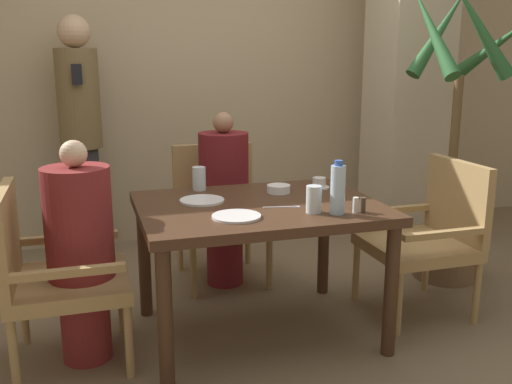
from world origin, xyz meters
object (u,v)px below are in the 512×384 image
plate_main_right (202,200)px  teacup_with_saucer (319,183)px  water_bottle (338,189)px  glass_tall_near (199,179)px  diner_in_left_chair (81,251)px  chair_right_side (430,232)px  standing_host (81,131)px  plate_main_left (236,216)px  diner_in_far_chair (224,198)px  potted_palm (450,184)px  bowl_small (279,189)px  glass_tall_mid (314,199)px  chair_left_side (50,270)px  chair_far_side (219,208)px

plate_main_right → teacup_with_saucer: (0.72, 0.12, 0.02)m
water_bottle → glass_tall_near: bearing=127.5°
teacup_with_saucer → water_bottle: size_ratio=0.45×
diner_in_left_chair → chair_right_side: (1.94, 0.00, -0.08)m
chair_right_side → standing_host: size_ratio=0.51×
plate_main_left → teacup_with_saucer: (0.62, 0.47, 0.02)m
diner_in_far_chair → water_bottle: size_ratio=4.33×
chair_right_side → plate_main_right: size_ratio=3.80×
potted_palm → glass_tall_near: (-1.70, -0.02, 0.15)m
bowl_small → diner_in_left_chair: bearing=-169.7°
glass_tall_near → diner_in_left_chair: bearing=-149.3°
water_bottle → glass_tall_near: 0.88m
glass_tall_mid → glass_tall_near: bearing=123.9°
bowl_small → standing_host: bearing=126.8°
diner_in_left_chair → diner_in_far_chair: diner_in_far_chair is taller
diner_in_far_chair → teacup_with_saucer: (0.44, -0.51, 0.18)m
chair_left_side → teacup_with_saucer: chair_left_side is taller
standing_host → glass_tall_near: bearing=-62.2°
bowl_small → chair_far_side: bearing=104.2°
diner_in_far_chair → water_bottle: diner_in_far_chair is taller
chair_left_side → chair_right_side: size_ratio=1.00×
chair_right_side → plate_main_right: chair_right_side is taller
glass_tall_mid → chair_left_side: bearing=168.6°
plate_main_left → teacup_with_saucer: 0.78m
teacup_with_saucer → water_bottle: water_bottle is taller
chair_far_side → plate_main_left: chair_far_side is taller
diner_in_far_chair → glass_tall_mid: 1.05m
chair_left_side → teacup_with_saucer: size_ratio=7.48×
teacup_with_saucer → water_bottle: bearing=-104.3°
glass_tall_mid → chair_far_side: bearing=100.0°
chair_right_side → potted_palm: (0.42, 0.42, 0.17)m
chair_far_side → potted_palm: bearing=-18.2°
teacup_with_saucer → glass_tall_mid: glass_tall_mid is taller
glass_tall_near → water_bottle: bearing=-52.5°
glass_tall_mid → diner_in_left_chair: bearing=167.1°
chair_right_side → glass_tall_mid: 0.93m
chair_right_side → glass_tall_near: chair_right_side is taller
diner_in_far_chair → potted_palm: potted_palm is taller
chair_right_side → standing_host: standing_host is taller
chair_right_side → glass_tall_mid: size_ratio=6.68×
chair_left_side → potted_palm: bearing=9.4°
chair_far_side → teacup_with_saucer: chair_far_side is taller
standing_host → plate_main_right: size_ratio=7.51×
diner_in_left_chair → plate_main_left: 0.77m
plate_main_left → plate_main_right: same height
diner_in_far_chair → glass_tall_near: bearing=-123.1°
chair_left_side → glass_tall_mid: bearing=-11.4°
chair_left_side → teacup_with_saucer: bearing=9.2°
potted_palm → glass_tall_near: potted_palm is taller
teacup_with_saucer → plate_main_left: bearing=-143.1°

